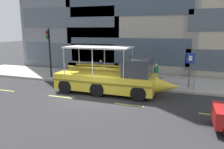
{
  "coord_description": "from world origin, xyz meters",
  "views": [
    {
      "loc": [
        5.47,
        -12.39,
        4.42
      ],
      "look_at": [
        0.54,
        1.67,
        1.3
      ],
      "focal_mm": 34.19,
      "sensor_mm": 36.0,
      "label": 1
    }
  ],
  "objects_px": {
    "traffic_light_pole": "(49,48)",
    "parking_sign": "(190,64)",
    "duck_tour_boat": "(113,78)",
    "pedestrian_mid_left": "(125,69)",
    "pedestrian_mid_right": "(101,67)",
    "pedestrian_near_bow": "(156,72)"
  },
  "relations": [
    {
      "from": "traffic_light_pole",
      "to": "parking_sign",
      "type": "relative_size",
      "value": 1.68
    },
    {
      "from": "duck_tour_boat",
      "to": "pedestrian_mid_left",
      "type": "distance_m",
      "value": 2.78
    },
    {
      "from": "traffic_light_pole",
      "to": "pedestrian_mid_right",
      "type": "relative_size",
      "value": 2.73
    },
    {
      "from": "pedestrian_mid_left",
      "to": "pedestrian_mid_right",
      "type": "bearing_deg",
      "value": 163.01
    },
    {
      "from": "parking_sign",
      "to": "pedestrian_near_bow",
      "type": "xyz_separation_m",
      "value": [
        -2.48,
        0.36,
        -0.79
      ]
    },
    {
      "from": "parking_sign",
      "to": "pedestrian_near_bow",
      "type": "bearing_deg",
      "value": 171.66
    },
    {
      "from": "traffic_light_pole",
      "to": "pedestrian_near_bow",
      "type": "bearing_deg",
      "value": 3.02
    },
    {
      "from": "pedestrian_mid_right",
      "to": "traffic_light_pole",
      "type": "bearing_deg",
      "value": -166.81
    },
    {
      "from": "pedestrian_near_bow",
      "to": "pedestrian_mid_left",
      "type": "bearing_deg",
      "value": -175.57
    },
    {
      "from": "parking_sign",
      "to": "pedestrian_near_bow",
      "type": "height_order",
      "value": "parking_sign"
    },
    {
      "from": "traffic_light_pole",
      "to": "parking_sign",
      "type": "height_order",
      "value": "traffic_light_pole"
    },
    {
      "from": "pedestrian_mid_right",
      "to": "parking_sign",
      "type": "bearing_deg",
      "value": -7.11
    },
    {
      "from": "parking_sign",
      "to": "pedestrian_mid_left",
      "type": "bearing_deg",
      "value": 178.03
    },
    {
      "from": "traffic_light_pole",
      "to": "pedestrian_mid_left",
      "type": "height_order",
      "value": "traffic_light_pole"
    },
    {
      "from": "duck_tour_boat",
      "to": "pedestrian_mid_right",
      "type": "height_order",
      "value": "duck_tour_boat"
    },
    {
      "from": "pedestrian_mid_right",
      "to": "pedestrian_mid_left",
      "type": "bearing_deg",
      "value": -16.99
    },
    {
      "from": "traffic_light_pole",
      "to": "parking_sign",
      "type": "distance_m",
      "value": 12.04
    },
    {
      "from": "traffic_light_pole",
      "to": "pedestrian_mid_right",
      "type": "distance_m",
      "value": 4.98
    },
    {
      "from": "traffic_light_pole",
      "to": "pedestrian_mid_right",
      "type": "bearing_deg",
      "value": 13.19
    },
    {
      "from": "parking_sign",
      "to": "pedestrian_mid_right",
      "type": "relative_size",
      "value": 1.62
    },
    {
      "from": "duck_tour_boat",
      "to": "pedestrian_mid_right",
      "type": "bearing_deg",
      "value": 123.62
    },
    {
      "from": "traffic_light_pole",
      "to": "duck_tour_boat",
      "type": "bearing_deg",
      "value": -19.61
    }
  ]
}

